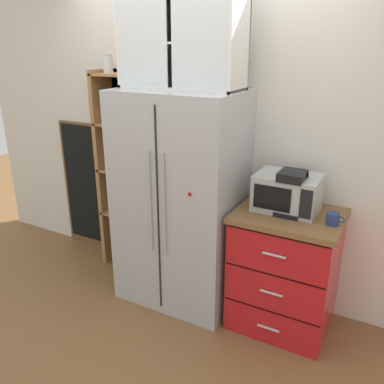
{
  "coord_description": "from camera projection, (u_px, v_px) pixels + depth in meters",
  "views": [
    {
      "loc": [
        1.52,
        -2.56,
        2.05
      ],
      "look_at": [
        0.1,
        0.02,
        0.95
      ],
      "focal_mm": 37.77,
      "sensor_mm": 36.0,
      "label": 1
    }
  ],
  "objects": [
    {
      "name": "mug_navy",
      "position": [
        333.0,
        219.0,
        2.64
      ],
      "size": [
        0.12,
        0.08,
        0.08
      ],
      "color": "navy",
      "rests_on": "counter_cabinet"
    },
    {
      "name": "bottle_cobalt",
      "position": [
        294.0,
        194.0,
        2.87
      ],
      "size": [
        0.06,
        0.06,
        0.26
      ],
      "color": "navy",
      "rests_on": "counter_cabinet"
    },
    {
      "name": "ground_plane",
      "position": [
        181.0,
        293.0,
        3.51
      ],
      "size": [
        10.65,
        10.65,
        0.0
      ],
      "primitive_type": "plane",
      "color": "brown"
    },
    {
      "name": "microwave",
      "position": [
        287.0,
        192.0,
        2.85
      ],
      "size": [
        0.44,
        0.33,
        0.26
      ],
      "color": "#ADAFB5",
      "rests_on": "counter_cabinet"
    },
    {
      "name": "refrigerator",
      "position": [
        181.0,
        200.0,
        3.22
      ],
      "size": [
        0.95,
        0.68,
        1.73
      ],
      "color": "#ADAFB5",
      "rests_on": "ground"
    },
    {
      "name": "coffee_maker",
      "position": [
        292.0,
        192.0,
        2.79
      ],
      "size": [
        0.17,
        0.2,
        0.31
      ],
      "color": "black",
      "rests_on": "counter_cabinet"
    },
    {
      "name": "upper_cabinet",
      "position": [
        183.0,
        43.0,
        2.85
      ],
      "size": [
        0.91,
        0.32,
        0.63
      ],
      "color": "silver",
      "rests_on": "refrigerator"
    },
    {
      "name": "chalkboard_menu",
      "position": [
        88.0,
        187.0,
        4.12
      ],
      "size": [
        0.6,
        0.04,
        1.32
      ],
      "color": "brown",
      "rests_on": "ground"
    },
    {
      "name": "mug_cream",
      "position": [
        292.0,
        205.0,
        2.85
      ],
      "size": [
        0.12,
        0.08,
        0.09
      ],
      "color": "silver",
      "rests_on": "counter_cabinet"
    },
    {
      "name": "counter_cabinet",
      "position": [
        284.0,
        269.0,
        3.0
      ],
      "size": [
        0.74,
        0.62,
        0.92
      ],
      "color": "red",
      "rests_on": "ground"
    },
    {
      "name": "wall_back_cream",
      "position": [
        203.0,
        140.0,
        3.39
      ],
      "size": [
        4.96,
        0.1,
        2.55
      ],
      "primitive_type": "cube",
      "color": "silver",
      "rests_on": "ground"
    },
    {
      "name": "bottle_clear",
      "position": [
        294.0,
        192.0,
        2.86
      ],
      "size": [
        0.06,
        0.06,
        0.29
      ],
      "color": "silver",
      "rests_on": "counter_cabinet"
    },
    {
      "name": "pantry_shelf_column",
      "position": [
        127.0,
        167.0,
        3.72
      ],
      "size": [
        0.47,
        0.31,
        1.95
      ],
      "color": "brown",
      "rests_on": "ground"
    }
  ]
}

